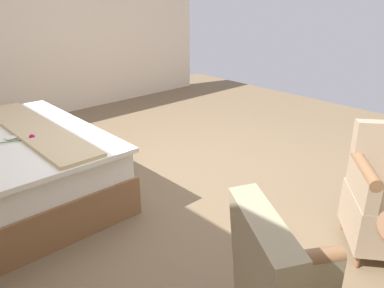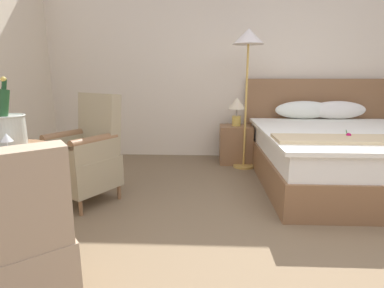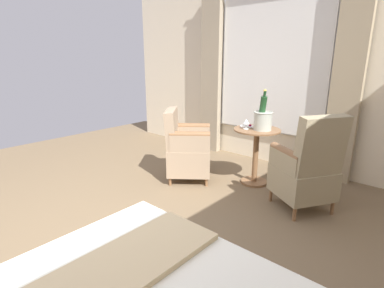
{
  "view_description": "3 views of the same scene",
  "coord_description": "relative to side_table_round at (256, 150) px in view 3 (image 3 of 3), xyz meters",
  "views": [
    {
      "loc": [
        -2.47,
        2.19,
        1.81
      ],
      "look_at": [
        -0.83,
        0.67,
        0.88
      ],
      "focal_mm": 35.0,
      "sensor_mm": 36.0,
      "label": 1
    },
    {
      "loc": [
        -0.77,
        -1.71,
        1.22
      ],
      "look_at": [
        -0.88,
        0.72,
        0.66
      ],
      "focal_mm": 28.0,
      "sensor_mm": 36.0,
      "label": 2
    },
    {
      "loc": [
        1.04,
        2.09,
        1.56
      ],
      "look_at": [
        -0.52,
        0.72,
        0.96
      ],
      "focal_mm": 28.0,
      "sensor_mm": 36.0,
      "label": 3
    }
  ],
  "objects": [
    {
      "name": "wine_glass_near_bucket",
      "position": [
        -0.16,
        -0.02,
        0.38
      ],
      "size": [
        0.07,
        0.07,
        0.15
      ],
      "color": "white",
      "rests_on": "side_table_round"
    },
    {
      "name": "ground_plane",
      "position": [
        2.2,
        -0.31,
        -0.44
      ],
      "size": [
        7.69,
        7.69,
        0.0
      ],
      "primitive_type": "plane",
      "color": "brown"
    },
    {
      "name": "snack_plate",
      "position": [
        -0.02,
        -0.15,
        0.29
      ],
      "size": [
        0.19,
        0.19,
        0.04
      ],
      "color": "white",
      "rests_on": "side_table_round"
    },
    {
      "name": "wall_window_side",
      "position": [
        -0.94,
        -0.31,
        0.96
      ],
      "size": [
        0.27,
        5.76,
        2.81
      ],
      "color": "beige",
      "rests_on": "ground"
    },
    {
      "name": "armchair_by_window",
      "position": [
        0.28,
        0.76,
        0.02
      ],
      "size": [
        0.74,
        0.75,
        1.05
      ],
      "color": "brown",
      "rests_on": "ground"
    },
    {
      "name": "armchair_facing_bed",
      "position": [
        0.47,
        -0.77,
        -0.04
      ],
      "size": [
        0.79,
        0.79,
        0.93
      ],
      "color": "brown",
      "rests_on": "ground"
    },
    {
      "name": "wine_glass_near_edge",
      "position": [
        0.09,
        -0.1,
        0.37
      ],
      "size": [
        0.08,
        0.08,
        0.12
      ],
      "color": "white",
      "rests_on": "side_table_round"
    },
    {
      "name": "champagne_bucket",
      "position": [
        0.0,
        0.07,
        0.42
      ],
      "size": [
        0.23,
        0.23,
        0.49
      ],
      "color": "#B4BBAE",
      "rests_on": "side_table_round"
    },
    {
      "name": "side_table_round",
      "position": [
        0.0,
        0.0,
        0.0
      ],
      "size": [
        0.57,
        0.57,
        0.72
      ],
      "color": "brown",
      "rests_on": "ground"
    }
  ]
}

